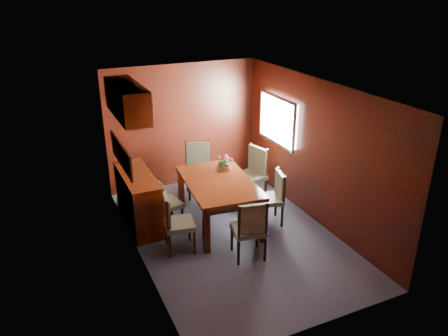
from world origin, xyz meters
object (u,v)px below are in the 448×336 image
flower_centerpiece (225,163)px  sideboard (139,199)px  dining_table (219,187)px  chair_right_near (273,195)px  chair_head (250,227)px  chair_left_near (174,220)px

flower_centerpiece → sideboard: bearing=173.6°
dining_table → chair_right_near: bearing=-16.2°
chair_head → dining_table: bearing=100.5°
chair_left_near → flower_centerpiece: 1.54m
chair_head → flower_centerpiece: flower_centerpiece is taller
dining_table → flower_centerpiece: 0.54m
chair_head → sideboard: bearing=136.4°
chair_head → flower_centerpiece: (0.30, 1.53, 0.38)m
dining_table → chair_right_near: (0.85, -0.33, -0.17)m
dining_table → chair_right_near: size_ratio=1.92×
chair_left_near → dining_table: bearing=126.2°
sideboard → dining_table: sideboard is taller
sideboard → chair_right_near: 2.24m
dining_table → flower_centerpiece: flower_centerpiece is taller
flower_centerpiece → chair_left_near: bearing=-144.9°
chair_left_near → chair_right_near: bearing=103.9°
flower_centerpiece → chair_head: bearing=-101.1°
sideboard → chair_right_near: (2.06, -0.89, 0.06)m
chair_right_near → flower_centerpiece: (-0.56, 0.72, 0.40)m
dining_table → chair_head: chair_head is taller
chair_head → chair_left_near: bearing=154.8°
chair_right_near → flower_centerpiece: bearing=52.5°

